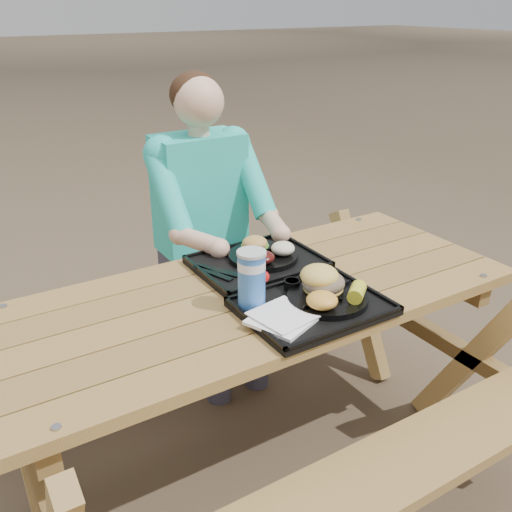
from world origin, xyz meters
TOP-DOWN VIEW (x-y plane):
  - ground at (0.00, 0.00)m, footprint 60.00×60.00m
  - picnic_table at (0.00, 0.00)m, footprint 1.80×1.49m
  - tray_near at (0.08, -0.21)m, footprint 0.45×0.35m
  - tray_far at (0.11, 0.16)m, footprint 0.45×0.35m
  - plate_near at (0.14, -0.21)m, footprint 0.26×0.26m
  - plate_far at (0.14, 0.17)m, footprint 0.26×0.26m
  - napkin_stack at (-0.06, -0.24)m, footprint 0.22×0.22m
  - soda_cup at (-0.08, -0.11)m, footprint 0.09×0.09m
  - condiment_bbq at (0.09, -0.08)m, footprint 0.05×0.05m
  - condiment_mustard at (0.15, -0.07)m, footprint 0.05×0.05m
  - sandwich at (0.15, -0.18)m, footprint 0.13×0.13m
  - mac_cheese at (0.07, -0.26)m, footprint 0.10×0.10m
  - corn_cob at (0.20, -0.28)m, footprint 0.12×0.12m
  - cutlery_far at (-0.06, 0.17)m, footprint 0.12×0.17m
  - burger at (0.13, 0.21)m, footprint 0.10×0.10m
  - baked_beans at (0.09, 0.11)m, footprint 0.09×0.09m
  - potato_salad at (0.20, 0.13)m, footprint 0.09×0.09m
  - diner at (0.16, 0.71)m, footprint 0.48×0.84m

SIDE VIEW (x-z plane):
  - ground at x=0.00m, z-range 0.00..0.00m
  - picnic_table at x=0.00m, z-range 0.00..0.75m
  - diner at x=0.16m, z-range 0.00..1.28m
  - tray_near at x=0.08m, z-range 0.75..0.77m
  - tray_far at x=0.11m, z-range 0.75..0.77m
  - cutlery_far at x=-0.06m, z-range 0.77..0.78m
  - napkin_stack at x=-0.06m, z-range 0.77..0.79m
  - plate_near at x=0.14m, z-range 0.77..0.79m
  - plate_far at x=0.14m, z-range 0.77..0.79m
  - condiment_mustard at x=0.15m, z-range 0.77..0.80m
  - condiment_bbq at x=0.09m, z-range 0.77..0.80m
  - baked_beans at x=0.09m, z-range 0.79..0.83m
  - potato_salad at x=0.20m, z-range 0.79..0.84m
  - corn_cob at x=0.20m, z-range 0.79..0.84m
  - mac_cheese at x=0.07m, z-range 0.79..0.84m
  - burger at x=0.13m, z-range 0.79..0.88m
  - soda_cup at x=-0.08m, z-range 0.77..0.94m
  - sandwich at x=0.15m, z-range 0.79..0.93m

